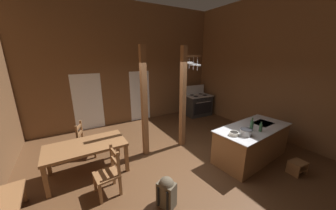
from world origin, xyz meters
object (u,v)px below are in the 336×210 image
object	(u,v)px
stockpot_on_counter	(246,132)
bottle_short_on_counter	(252,126)
bottle_tall_on_counter	(261,128)
mixing_bowl_on_counter	(234,134)
step_stool	(297,166)
ladderback_chair_near_window	(86,140)
kitchen_island	(251,143)
dining_table	(86,148)
stove_range	(198,105)
ladderback_chair_by_post	(109,173)
backpack	(167,191)

from	to	relation	value
stockpot_on_counter	bottle_short_on_counter	size ratio (longest dim) A/B	0.98
bottle_tall_on_counter	mixing_bowl_on_counter	bearing A→B (deg)	166.54
step_stool	bottle_short_on_counter	distance (m)	1.37
ladderback_chair_near_window	bottle_tall_on_counter	xyz separation A→B (m)	(3.66, -2.60, 0.54)
kitchen_island	mixing_bowl_on_counter	world-z (taller)	mixing_bowl_on_counter
bottle_tall_on_counter	stockpot_on_counter	bearing A→B (deg)	175.86
mixing_bowl_on_counter	bottle_tall_on_counter	world-z (taller)	bottle_tall_on_counter
kitchen_island	ladderback_chair_near_window	bearing A→B (deg)	148.04
dining_table	mixing_bowl_on_counter	xyz separation A→B (m)	(3.00, -1.56, 0.29)
dining_table	bottle_tall_on_counter	size ratio (longest dim) A/B	6.98
dining_table	ladderback_chair_near_window	size ratio (longest dim) A/B	1.81
step_stool	bottle_tall_on_counter	world-z (taller)	bottle_tall_on_counter
stove_range	stockpot_on_counter	xyz separation A→B (m)	(-1.67, -3.71, 0.49)
step_stool	stockpot_on_counter	world-z (taller)	stockpot_on_counter
ladderback_chair_near_window	stockpot_on_counter	size ratio (longest dim) A/B	2.93
bottle_short_on_counter	step_stool	bearing A→B (deg)	-53.28
stove_range	mixing_bowl_on_counter	xyz separation A→B (m)	(-1.89, -3.58, 0.45)
ladderback_chair_by_post	kitchen_island	bearing A→B (deg)	-9.92
dining_table	bottle_tall_on_counter	xyz separation A→B (m)	(3.72, -1.73, 0.34)
dining_table	ladderback_chair_by_post	world-z (taller)	ladderback_chair_by_post
kitchen_island	bottle_short_on_counter	bearing A→B (deg)	-157.12
kitchen_island	dining_table	world-z (taller)	kitchen_island
stockpot_on_counter	mixing_bowl_on_counter	size ratio (longest dim) A/B	1.47
bottle_tall_on_counter	ladderback_chair_by_post	bearing A→B (deg)	165.80
stove_range	bottle_short_on_counter	size ratio (longest dim) A/B	4.01
mixing_bowl_on_counter	bottle_short_on_counter	size ratio (longest dim) A/B	0.67
kitchen_island	step_stool	bearing A→B (deg)	-68.49
step_stool	bottle_short_on_counter	world-z (taller)	bottle_short_on_counter
kitchen_island	bottle_short_on_counter	size ratio (longest dim) A/B	6.80
dining_table	stockpot_on_counter	size ratio (longest dim) A/B	5.30
dining_table	backpack	world-z (taller)	dining_table
bottle_short_on_counter	kitchen_island	bearing A→B (deg)	22.88
bottle_short_on_counter	stove_range	bearing A→B (deg)	69.94
stockpot_on_counter	ladderback_chair_near_window	bearing A→B (deg)	140.97
mixing_bowl_on_counter	bottle_tall_on_counter	distance (m)	0.75
step_stool	stove_range	bearing A→B (deg)	81.36
backpack	bottle_short_on_counter	size ratio (longest dim) A/B	1.81
bottle_tall_on_counter	bottle_short_on_counter	world-z (taller)	bottle_short_on_counter
dining_table	stockpot_on_counter	distance (m)	3.66
kitchen_island	step_stool	world-z (taller)	kitchen_island
kitchen_island	stockpot_on_counter	world-z (taller)	stockpot_on_counter
dining_table	stockpot_on_counter	bearing A→B (deg)	-27.75
backpack	mixing_bowl_on_counter	world-z (taller)	mixing_bowl_on_counter
ladderback_chair_by_post	bottle_tall_on_counter	world-z (taller)	bottle_tall_on_counter
step_stool	ladderback_chair_near_window	bearing A→B (deg)	141.35
bottle_tall_on_counter	bottle_short_on_counter	xyz separation A→B (m)	(-0.15, 0.14, 0.03)
dining_table	bottle_short_on_counter	xyz separation A→B (m)	(3.57, -1.59, 0.38)
stockpot_on_counter	stove_range	bearing A→B (deg)	65.85
backpack	stockpot_on_counter	size ratio (longest dim) A/B	1.84
step_stool	stockpot_on_counter	bearing A→B (deg)	142.62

